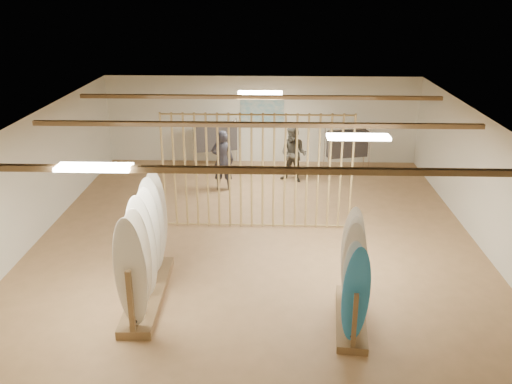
{
  "coord_description": "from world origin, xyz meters",
  "views": [
    {
      "loc": [
        0.36,
        -11.14,
        5.47
      ],
      "look_at": [
        0.0,
        0.0,
        1.2
      ],
      "focal_mm": 38.0,
      "sensor_mm": 36.0,
      "label": 1
    }
  ],
  "objects_px": {
    "rack_left": "(146,263)",
    "rack_right": "(353,290)",
    "clothing_rack_b": "(347,144)",
    "shopper_a": "(223,156)",
    "shopper_b": "(294,151)",
    "clothing_rack_a": "(216,137)"
  },
  "relations": [
    {
      "from": "rack_right",
      "to": "clothing_rack_a",
      "type": "relative_size",
      "value": 1.28
    },
    {
      "from": "rack_right",
      "to": "shopper_b",
      "type": "height_order",
      "value": "shopper_b"
    },
    {
      "from": "clothing_rack_a",
      "to": "shopper_a",
      "type": "distance_m",
      "value": 2.09
    },
    {
      "from": "rack_left",
      "to": "shopper_b",
      "type": "distance_m",
      "value": 7.16
    },
    {
      "from": "rack_left",
      "to": "rack_right",
      "type": "xyz_separation_m",
      "value": [
        3.69,
        -0.64,
        -0.11
      ]
    },
    {
      "from": "rack_left",
      "to": "clothing_rack_b",
      "type": "bearing_deg",
      "value": 56.51
    },
    {
      "from": "clothing_rack_a",
      "to": "shopper_a",
      "type": "relative_size",
      "value": 0.77
    },
    {
      "from": "rack_left",
      "to": "clothing_rack_b",
      "type": "xyz_separation_m",
      "value": [
        4.57,
        7.39,
        0.2
      ]
    },
    {
      "from": "shopper_a",
      "to": "shopper_b",
      "type": "height_order",
      "value": "shopper_a"
    },
    {
      "from": "shopper_a",
      "to": "rack_right",
      "type": "bearing_deg",
      "value": 111.18
    },
    {
      "from": "rack_right",
      "to": "clothing_rack_a",
      "type": "bearing_deg",
      "value": 116.41
    },
    {
      "from": "shopper_a",
      "to": "shopper_b",
      "type": "bearing_deg",
      "value": -162.24
    },
    {
      "from": "rack_left",
      "to": "rack_right",
      "type": "bearing_deg",
      "value": -11.55
    },
    {
      "from": "rack_right",
      "to": "shopper_b",
      "type": "xyz_separation_m",
      "value": [
        -0.78,
        7.18,
        0.33
      ]
    },
    {
      "from": "clothing_rack_a",
      "to": "shopper_b",
      "type": "bearing_deg",
      "value": -44.62
    },
    {
      "from": "rack_right",
      "to": "shopper_a",
      "type": "relative_size",
      "value": 0.99
    },
    {
      "from": "shopper_a",
      "to": "rack_left",
      "type": "bearing_deg",
      "value": 79.01
    },
    {
      "from": "clothing_rack_b",
      "to": "shopper_a",
      "type": "bearing_deg",
      "value": -171.78
    },
    {
      "from": "clothing_rack_a",
      "to": "shopper_b",
      "type": "height_order",
      "value": "shopper_b"
    },
    {
      "from": "rack_left",
      "to": "rack_right",
      "type": "height_order",
      "value": "rack_left"
    },
    {
      "from": "rack_right",
      "to": "clothing_rack_b",
      "type": "relative_size",
      "value": 1.36
    },
    {
      "from": "clothing_rack_a",
      "to": "clothing_rack_b",
      "type": "relative_size",
      "value": 1.06
    }
  ]
}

